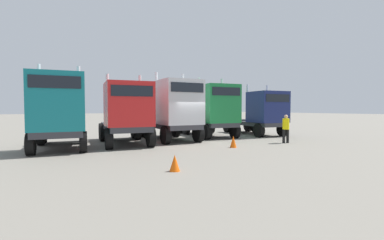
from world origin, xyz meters
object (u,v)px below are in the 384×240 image
(semi_truck_navy, at_px, (262,113))
(traffic_cone_near, at_px, (233,142))
(semi_truck_teal, at_px, (59,111))
(visitor_in_hivis, at_px, (286,127))
(semi_truck_green, at_px, (214,111))
(traffic_cone_mid, at_px, (175,163))
(semi_truck_red, at_px, (127,113))
(semi_truck_silver, at_px, (175,110))

(semi_truck_navy, relative_size, traffic_cone_near, 9.65)
(semi_truck_teal, xyz_separation_m, visitor_in_hivis, (11.99, -4.42, -1.00))
(semi_truck_green, height_order, traffic_cone_mid, semi_truck_green)
(traffic_cone_near, bearing_deg, semi_truck_teal, 153.01)
(semi_truck_green, height_order, traffic_cone_near, semi_truck_green)
(visitor_in_hivis, bearing_deg, semi_truck_teal, -93.58)
(semi_truck_red, xyz_separation_m, semi_truck_green, (6.80, 0.61, 0.05))
(semi_truck_red, height_order, visitor_in_hivis, semi_truck_red)
(semi_truck_teal, distance_m, semi_truck_silver, 6.79)
(visitor_in_hivis, bearing_deg, semi_truck_silver, -114.15)
(semi_truck_green, bearing_deg, semi_truck_red, -73.72)
(semi_truck_navy, height_order, visitor_in_hivis, semi_truck_navy)
(semi_truck_teal, bearing_deg, semi_truck_green, 104.09)
(semi_truck_teal, height_order, visitor_in_hivis, semi_truck_teal)
(semi_truck_teal, bearing_deg, traffic_cone_mid, 31.09)
(semi_truck_navy, bearing_deg, semi_truck_teal, -81.13)
(semi_truck_red, height_order, semi_truck_navy, semi_truck_red)
(traffic_cone_near, distance_m, traffic_cone_mid, 6.22)
(semi_truck_silver, bearing_deg, semi_truck_navy, 92.41)
(semi_truck_teal, distance_m, semi_truck_green, 10.31)
(semi_truck_green, distance_m, semi_truck_navy, 4.16)
(semi_truck_red, bearing_deg, semi_truck_green, 106.26)
(semi_truck_green, height_order, visitor_in_hivis, semi_truck_green)
(semi_truck_silver, bearing_deg, semi_truck_teal, -83.28)
(semi_truck_red, distance_m, semi_truck_green, 6.83)
(semi_truck_red, bearing_deg, semi_truck_navy, 99.31)
(semi_truck_red, relative_size, semi_truck_navy, 1.07)
(semi_truck_green, xyz_separation_m, traffic_cone_near, (-2.28, -4.62, -1.62))
(semi_truck_silver, height_order, visitor_in_hivis, semi_truck_silver)
(semi_truck_red, bearing_deg, traffic_cone_near, 59.57)
(semi_truck_silver, relative_size, visitor_in_hivis, 3.49)
(semi_truck_navy, bearing_deg, semi_truck_green, -92.74)
(traffic_cone_mid, bearing_deg, visitor_in_hivis, 16.01)
(traffic_cone_mid, bearing_deg, traffic_cone_near, 29.29)
(semi_truck_red, distance_m, visitor_in_hivis, 9.59)
(semi_truck_red, height_order, traffic_cone_near, semi_truck_red)
(semi_truck_red, bearing_deg, traffic_cone_mid, 3.83)
(semi_truck_teal, height_order, semi_truck_green, semi_truck_teal)
(semi_truck_silver, height_order, semi_truck_green, semi_truck_silver)
(semi_truck_teal, relative_size, visitor_in_hivis, 3.64)
(visitor_in_hivis, bearing_deg, traffic_cone_mid, -57.32)
(semi_truck_teal, relative_size, semi_truck_navy, 1.04)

